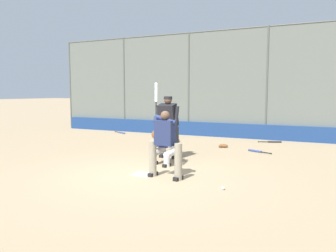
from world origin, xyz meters
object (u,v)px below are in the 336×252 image
Objects in this scene: umpire_home at (168,125)px; spare_bat_near_backstop at (273,142)px; baseball_loose at (223,188)px; catcher_behind_plate at (164,141)px; fielding_glove_on_dirt at (223,146)px; batter_at_plate at (165,142)px; spare_bat_third_base_side at (121,133)px; spare_bat_first_base_side at (179,140)px; spare_bat_by_padding at (257,151)px.

spare_bat_near_backstop is (-2.37, -4.34, -0.94)m from umpire_home.
catcher_behind_plate is at bearing -37.28° from baseball_loose.
fielding_glove_on_dirt is (-0.68, -3.32, -0.57)m from catcher_behind_plate.
batter_at_plate is 1.67m from baseball_loose.
fielding_glove_on_dirt is (-0.08, -4.52, -0.76)m from batter_at_plate.
spare_bat_first_base_side is (-3.41, 1.14, 0.00)m from spare_bat_third_base_side.
fielding_glove_on_dirt is at bearing -91.99° from catcher_behind_plate.
baseball_loose is (-3.33, 5.56, 0.00)m from spare_bat_first_base_side.
spare_bat_near_backstop is 3.60m from spare_bat_first_base_side.
batter_at_plate is 6.62× the size of fielding_glove_on_dirt.
umpire_home reaches higher than fielding_glove_on_dirt.
spare_bat_first_base_side is 2.51× the size of fielding_glove_on_dirt.
umpire_home is 3.44m from baseball_loose.
catcher_behind_plate is at bearing -133.06° from spare_bat_near_backstop.
umpire_home is at bearing -59.64° from batter_at_plate.
batter_at_plate is at bearing -23.38° from spare_bat_third_base_side.
spare_bat_by_padding is at bearing -115.97° from spare_bat_near_backstop.
catcher_behind_plate reaches higher than fielding_glove_on_dirt.
fielding_glove_on_dirt is (1.22, -0.44, 0.02)m from spare_bat_by_padding.
batter_at_plate is at bearing 126.41° from catcher_behind_plate.
catcher_behind_plate is 3.76× the size of fielding_glove_on_dirt.
spare_bat_third_base_side is 9.51m from baseball_loose.
spare_bat_near_backstop is at bearing -127.58° from fielding_glove_on_dirt.
spare_bat_third_base_side is (4.71, -5.15, -0.59)m from catcher_behind_plate.
spare_bat_third_base_side is (6.81, 0.02, 0.00)m from spare_bat_near_backstop.
spare_bat_first_base_side is at bearing -19.18° from fielding_glove_on_dirt.
catcher_behind_plate reaches higher than spare_bat_near_backstop.
baseball_loose is (-2.04, 1.55, -0.59)m from catcher_behind_plate.
spare_bat_near_backstop is 11.32× the size of baseball_loose.
umpire_home is 2.15× the size of spare_bat_near_backstop.
catcher_behind_plate is 4.26m from spare_bat_first_base_side.
baseball_loose is at bearing 6.04° from spare_bat_first_base_side.
spare_bat_third_base_side is at bearing 5.63° from spare_bat_by_padding.
batter_at_plate is 1.18× the size of umpire_home.
catcher_behind_plate is 3.44m from fielding_glove_on_dirt.
fielding_glove_on_dirt reaches higher than spare_bat_by_padding.
umpire_home is at bearing 69.18° from fielding_glove_on_dirt.
batter_at_plate is 1.76× the size of catcher_behind_plate.
spare_bat_by_padding is (-1.30, -4.08, -0.79)m from batter_at_plate.
spare_bat_by_padding is 2.45× the size of fielding_glove_on_dirt.
catcher_behind_plate is 1.47× the size of spare_bat_third_base_side.
catcher_behind_plate is 0.67× the size of umpire_home.
catcher_behind_plate is at bearing 81.12° from spare_bat_by_padding.
spare_bat_near_backstop is at bearing -90.62° from baseball_loose.
catcher_behind_plate is 16.35× the size of baseball_loose.
spare_bat_by_padding is 4.43m from baseball_loose.
fielding_glove_on_dirt is (-0.94, -2.48, -0.92)m from umpire_home.
catcher_behind_plate reaches higher than spare_bat_third_base_side.
spare_bat_third_base_side is at bearing -44.83° from baseball_loose.
spare_bat_near_backstop is (-2.11, -5.18, -0.59)m from catcher_behind_plate.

